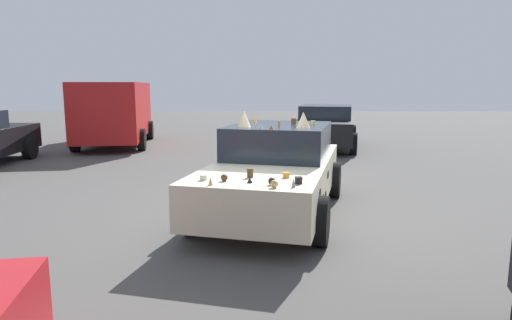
{
  "coord_description": "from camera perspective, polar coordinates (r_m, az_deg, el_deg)",
  "views": [
    {
      "loc": [
        -7.22,
        0.2,
        2.11
      ],
      "look_at": [
        0.0,
        0.3,
        0.9
      ],
      "focal_mm": 31.27,
      "sensor_mm": 36.0,
      "label": 1
    }
  ],
  "objects": [
    {
      "name": "art_car_decorated",
      "position": [
        7.45,
        2.5,
        -1.2
      ],
      "size": [
        4.64,
        2.73,
        1.7
      ],
      "rotation": [
        0.0,
        0.0,
        2.91
      ],
      "color": "beige",
      "rests_on": "ground"
    },
    {
      "name": "ground_plane",
      "position": [
        7.53,
        2.3,
        -6.78
      ],
      "size": [
        60.0,
        60.0,
        0.0
      ],
      "primitive_type": "plane",
      "color": "#514F4C"
    },
    {
      "name": "parked_sedan_near_left",
      "position": [
        15.41,
        8.89,
        4.33
      ],
      "size": [
        4.64,
        2.68,
        1.45
      ],
      "rotation": [
        0.0,
        0.0,
        2.95
      ],
      "color": "black",
      "rests_on": "ground"
    },
    {
      "name": "parked_van_row_back_center",
      "position": [
        16.72,
        -17.59,
        6.09
      ],
      "size": [
        5.57,
        2.93,
        2.21
      ],
      "rotation": [
        0.0,
        0.0,
        3.3
      ],
      "color": "#B21919",
      "rests_on": "ground"
    }
  ]
}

